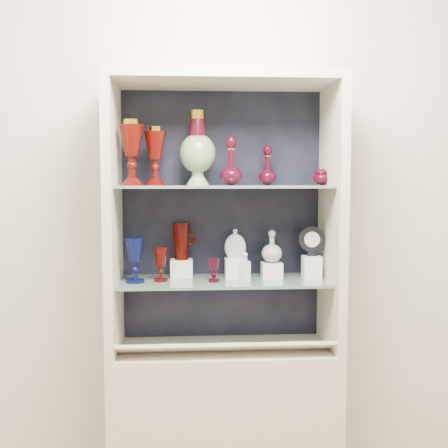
{
  "coord_description": "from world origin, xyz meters",
  "views": [
    {
      "loc": [
        -0.16,
        -0.91,
        1.51
      ],
      "look_at": [
        0.0,
        1.53,
        1.3
      ],
      "focal_mm": 45.0,
      "sensor_mm": 36.0,
      "label": 1
    }
  ],
  "objects": [
    {
      "name": "pedestal_lamp_right",
      "position": [
        -0.39,
        1.5,
        1.61
      ],
      "size": [
        0.14,
        0.14,
        0.28
      ],
      "primitive_type": null,
      "rotation": [
        0.0,
        0.0,
        -0.39
      ],
      "color": "#470804",
      "rests_on": "shelf_upper"
    },
    {
      "name": "wall_back",
      "position": [
        0.0,
        1.75,
        1.4
      ],
      "size": [
        3.5,
        0.02,
        2.8
      ],
      "primitive_type": "cube",
      "color": "beige",
      "rests_on": "ground"
    },
    {
      "name": "pedestal_lamp_left",
      "position": [
        -0.3,
        1.55,
        1.6
      ],
      "size": [
        0.12,
        0.12,
        0.25
      ],
      "primitive_type": null,
      "rotation": [
        0.0,
        0.0,
        -0.31
      ],
      "color": "#470804",
      "rests_on": "shelf_upper"
    },
    {
      "name": "label_ledge",
      "position": [
        0.0,
        1.42,
        0.78
      ],
      "size": [
        0.92,
        0.17,
        0.09
      ],
      "primitive_type": "cube",
      "rotation": [
        -0.44,
        0.0,
        0.0
      ],
      "color": "beige",
      "rests_on": "cabinet_base"
    },
    {
      "name": "ruby_goblet_tall",
      "position": [
        -0.28,
        1.53,
        1.12
      ],
      "size": [
        0.08,
        0.08,
        0.15
      ],
      "primitive_type": null,
      "rotation": [
        0.0,
        0.0,
        0.41
      ],
      "color": "#470804",
      "rests_on": "shelf_lower"
    },
    {
      "name": "clear_square_bottle",
      "position": [
        0.09,
        1.52,
        1.11
      ],
      "size": [
        0.05,
        0.05,
        0.13
      ],
      "primitive_type": null,
      "rotation": [
        0.0,
        0.0,
        0.04
      ],
      "color": "#9FB0B7",
      "rests_on": "shelf_lower"
    },
    {
      "name": "label_card_0",
      "position": [
        0.31,
        1.42,
        0.8
      ],
      "size": [
        0.1,
        0.06,
        0.03
      ],
      "primitive_type": "cube",
      "rotation": [
        -0.44,
        0.0,
        0.0
      ],
      "color": "white",
      "rests_on": "label_ledge"
    },
    {
      "name": "cabinet_side_right",
      "position": [
        0.48,
        1.53,
        1.32
      ],
      "size": [
        0.04,
        0.4,
        1.15
      ],
      "primitive_type": "cube",
      "color": "beige",
      "rests_on": "cabinet_base"
    },
    {
      "name": "lidded_bowl",
      "position": [
        0.44,
        1.57,
        1.51
      ],
      "size": [
        0.09,
        0.09,
        0.09
      ],
      "primitive_type": null,
      "rotation": [
        0.0,
        0.0,
        0.2
      ],
      "color": "#3D0414",
      "rests_on": "shelf_upper"
    },
    {
      "name": "riser_clear_round_decanter",
      "position": [
        0.22,
        1.58,
        1.08
      ],
      "size": [
        0.09,
        0.09,
        0.07
      ],
      "primitive_type": "cube",
      "color": "silver",
      "rests_on": "shelf_lower"
    },
    {
      "name": "riser_flat_flask",
      "position": [
        0.05,
        1.58,
        1.09
      ],
      "size": [
        0.09,
        0.09,
        0.09
      ],
      "primitive_type": "cube",
      "color": "silver",
      "rests_on": "shelf_lower"
    },
    {
      "name": "cabinet_back_panel",
      "position": [
        0.0,
        1.72,
        1.32
      ],
      "size": [
        0.98,
        0.02,
        1.15
      ],
      "primitive_type": "cube",
      "color": "black",
      "rests_on": "cabinet_base"
    },
    {
      "name": "label_card_1",
      "position": [
        0.02,
        1.42,
        0.8
      ],
      "size": [
        0.1,
        0.06,
        0.03
      ],
      "primitive_type": "cube",
      "rotation": [
        -0.44,
        0.0,
        0.0
      ],
      "color": "white",
      "rests_on": "label_ledge"
    },
    {
      "name": "cameo_medallion",
      "position": [
        0.4,
        1.57,
        1.22
      ],
      "size": [
        0.12,
        0.05,
        0.14
      ],
      "primitive_type": null,
      "rotation": [
        0.0,
        0.0,
        -0.09
      ],
      "color": "black",
      "rests_on": "riser_cameo_medallion"
    },
    {
      "name": "cabinet_top_cap",
      "position": [
        0.0,
        1.53,
        1.92
      ],
      "size": [
        1.0,
        0.4,
        0.04
      ],
      "primitive_type": "cube",
      "color": "beige",
      "rests_on": "cabinet_side_left"
    },
    {
      "name": "flat_flask",
      "position": [
        0.05,
        1.58,
        1.21
      ],
      "size": [
        0.1,
        0.06,
        0.14
      ],
      "primitive_type": null,
      "rotation": [
        0.0,
        0.0,
        -0.28
      ],
      "color": "#B5BCC9",
      "rests_on": "riser_flat_flask"
    },
    {
      "name": "cabinet_side_left",
      "position": [
        -0.48,
        1.53,
        1.32
      ],
      "size": [
        0.04,
        0.4,
        1.15
      ],
      "primitive_type": "cube",
      "color": "beige",
      "rests_on": "cabinet_base"
    },
    {
      "name": "cabinet_base",
      "position": [
        0.0,
        1.53,
        0.38
      ],
      "size": [
        1.0,
        0.4,
        0.75
      ],
      "primitive_type": "cube",
      "color": "beige",
      "rests_on": "ground"
    },
    {
      "name": "label_card_2",
      "position": [
        -0.23,
        1.42,
        0.8
      ],
      "size": [
        0.1,
        0.06,
        0.03
      ],
      "primitive_type": "cube",
      "rotation": [
        -0.44,
        0.0,
        0.0
      ],
      "color": "white",
      "rests_on": "label_ledge"
    },
    {
      "name": "shelf_lower",
      "position": [
        0.0,
        1.55,
        1.04
      ],
      "size": [
        0.92,
        0.34,
        0.01
      ],
      "primitive_type": "cube",
      "color": "slate",
      "rests_on": "cabinet_side_left"
    },
    {
      "name": "enamel_urn",
      "position": [
        -0.11,
        1.58,
        1.63
      ],
      "size": [
        0.2,
        0.2,
        0.33
      ],
      "primitive_type": null,
      "rotation": [
        0.0,
        0.0,
        0.31
      ],
      "color": "#0E4B27",
      "rests_on": "shelf_upper"
    },
    {
      "name": "ruby_decanter_b",
      "position": [
        0.2,
        1.61,
        1.56
      ],
      "size": [
        0.11,
        0.11,
        0.19
      ],
      "primitive_type": null,
      "rotation": [
        0.0,
        0.0,
        0.42
      ],
      "color": "#3D0414",
      "rests_on": "shelf_upper"
    },
    {
      "name": "clear_round_decanter",
      "position": [
        0.22,
        1.58,
        1.19
      ],
      "size": [
        0.11,
        0.11,
        0.14
      ],
      "primitive_type": null,
      "rotation": [
        0.0,
        0.0,
        -0.16
      ],
      "color": "#9FB0B7",
      "rests_on": "riser_clear_round_decanter"
    },
    {
      "name": "shelf_upper",
      "position": [
        0.0,
        1.55,
        1.46
      ],
      "size": [
        0.92,
        0.34,
        0.01
      ],
      "primitive_type": "cube",
      "color": "slate",
      "rests_on": "cabinet_side_left"
    },
    {
      "name": "riser_ruby_pitcher",
      "position": [
        -0.19,
        1.63,
        1.09
      ],
      "size": [
        0.1,
        0.1,
        0.08
      ],
      "primitive_type": "cube",
      "color": "silver",
      "rests_on": "shelf_lower"
    },
    {
      "name": "cobalt_goblet",
      "position": [
        -0.39,
        1.51,
        1.15
      ],
      "size": [
        0.08,
        0.08,
        0.19
      ],
      "primitive_type": null,
      "rotation": [
        0.0,
        0.0,
        -0.01
      ],
      "color": "#0A1043",
      "rests_on": "shelf_lower"
    },
    {
      "name": "ruby_decanter_a",
      "position": [
        0.03,
        1.53,
        1.59
      ],
      "size": [
        0.09,
        0.09,
        0.24
      ],
      "primitive_type": null,
      "rotation": [
        0.0,
        0.0,
        -0.01
      ],
      "color": "#3D0414",
      "rests_on": "shelf_upper"
    },
    {
      "name": "ruby_goblet_small",
      "position": [
        -0.05,
        1.5,
        1.1
      ],
      "size": [
        0.06,
        0.06,
        0.1
      ],
      "primitive_type": null,
      "rotation": [
        0.0,
        0.0,
        0.16
      ],
      "color": "#3D0414",
      "rests_on": "shelf_lower"
    },
    {
      "name": "riser_cameo_medallion",
      "position": [
        0.4,
        1.57,
        1.1
      ],
      "size": [
        0.08,
        0.08,
        0.1
      ],
      "primitive_type": "cube",
      "color": "silver",
      "rests_on": "shelf_lower"
    },
    {
      "name": "ruby_pitcher",
      "position": [
        -0.19,
        1.63,
        1.21
      ],
      "size": [
        0.15,
        0.12,
        0.17
      ],
      "primitive_type": null,
      "rotation": [
        0.0,
        0.0,
        0.37
      ],
      "color": "#470804",
      "rests_on": "riser_ruby_pitcher"
    }
  ]
}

